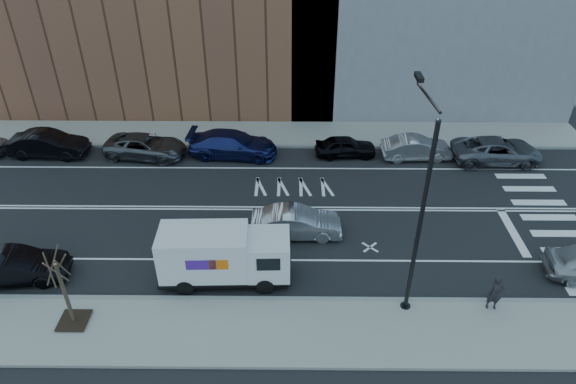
{
  "coord_description": "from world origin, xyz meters",
  "views": [
    {
      "loc": [
        2.08,
        -23.1,
        16.57
      ],
      "look_at": [
        1.86,
        -0.45,
        1.4
      ],
      "focal_mm": 32.0,
      "sensor_mm": 36.0,
      "label": 1
    }
  ],
  "objects_px": {
    "driving_sedan": "(296,223)",
    "pedestrian": "(495,293)",
    "fedex_van": "(224,255)",
    "far_parked_b": "(48,144)"
  },
  "relations": [
    {
      "from": "far_parked_b",
      "to": "driving_sedan",
      "type": "distance_m",
      "value": 17.84
    },
    {
      "from": "far_parked_b",
      "to": "pedestrian",
      "type": "xyz_separation_m",
      "value": [
        24.28,
        -13.24,
        0.2
      ]
    },
    {
      "from": "driving_sedan",
      "to": "pedestrian",
      "type": "relative_size",
      "value": 2.62
    },
    {
      "from": "fedex_van",
      "to": "pedestrian",
      "type": "height_order",
      "value": "fedex_van"
    },
    {
      "from": "driving_sedan",
      "to": "pedestrian",
      "type": "xyz_separation_m",
      "value": [
        8.38,
        -5.14,
        0.27
      ]
    },
    {
      "from": "fedex_van",
      "to": "pedestrian",
      "type": "bearing_deg",
      "value": -10.59
    },
    {
      "from": "fedex_van",
      "to": "driving_sedan",
      "type": "distance_m",
      "value": 4.71
    },
    {
      "from": "fedex_van",
      "to": "far_parked_b",
      "type": "distance_m",
      "value": 17.01
    },
    {
      "from": "driving_sedan",
      "to": "pedestrian",
      "type": "bearing_deg",
      "value": -122.34
    },
    {
      "from": "fedex_van",
      "to": "driving_sedan",
      "type": "height_order",
      "value": "fedex_van"
    }
  ]
}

